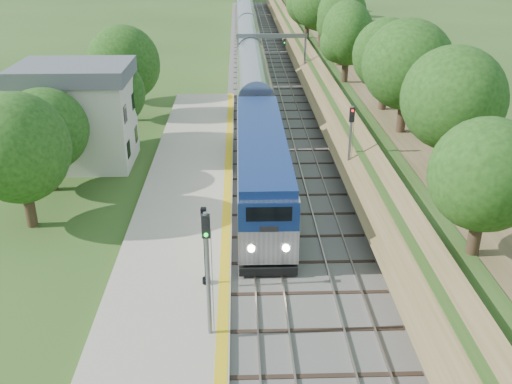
{
  "coord_description": "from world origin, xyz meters",
  "views": [
    {
      "loc": [
        -1.46,
        -13.34,
        16.96
      ],
      "look_at": [
        -0.5,
        17.74,
        2.8
      ],
      "focal_mm": 40.0,
      "sensor_mm": 36.0,
      "label": 1
    }
  ],
  "objects_px": {
    "signal_gantry": "(271,46)",
    "lamppost_far": "(205,251)",
    "signal_farside": "(350,140)",
    "station_building": "(78,114)",
    "signal_platform": "(207,262)",
    "train": "(246,27)"
  },
  "relations": [
    {
      "from": "station_building",
      "to": "signal_farside",
      "type": "xyz_separation_m",
      "value": [
        20.2,
        -6.26,
        -0.17
      ]
    },
    {
      "from": "signal_gantry",
      "to": "signal_farside",
      "type": "bearing_deg",
      "value": -83.2
    },
    {
      "from": "station_building",
      "to": "signal_platform",
      "type": "distance_m",
      "value": 24.93
    },
    {
      "from": "signal_gantry",
      "to": "lamppost_far",
      "type": "xyz_separation_m",
      "value": [
        -5.73,
        -43.27,
        -2.5
      ]
    },
    {
      "from": "lamppost_far",
      "to": "signal_platform",
      "type": "distance_m",
      "value": 4.45
    },
    {
      "from": "signal_platform",
      "to": "signal_farside",
      "type": "distance_m",
      "value": 18.47
    },
    {
      "from": "train",
      "to": "lamppost_far",
      "type": "xyz_separation_m",
      "value": [
        -3.26,
        -75.16,
        -0.09
      ]
    },
    {
      "from": "signal_gantry",
      "to": "train",
      "type": "relative_size",
      "value": 0.06
    },
    {
      "from": "train",
      "to": "lamppost_far",
      "type": "distance_m",
      "value": 75.23
    },
    {
      "from": "train",
      "to": "signal_platform",
      "type": "height_order",
      "value": "signal_platform"
    },
    {
      "from": "signal_gantry",
      "to": "train",
      "type": "distance_m",
      "value": 32.08
    },
    {
      "from": "lamppost_far",
      "to": "signal_farside",
      "type": "xyz_separation_m",
      "value": [
        9.46,
        12.02,
        1.6
      ]
    },
    {
      "from": "station_building",
      "to": "train",
      "type": "xyz_separation_m",
      "value": [
        14.0,
        56.88,
        -1.69
      ]
    },
    {
      "from": "signal_farside",
      "to": "station_building",
      "type": "bearing_deg",
      "value": 162.78
    },
    {
      "from": "signal_gantry",
      "to": "signal_platform",
      "type": "relative_size",
      "value": 1.38
    },
    {
      "from": "signal_platform",
      "to": "signal_farside",
      "type": "relative_size",
      "value": 0.98
    },
    {
      "from": "signal_gantry",
      "to": "signal_platform",
      "type": "distance_m",
      "value": 47.63
    },
    {
      "from": "lamppost_far",
      "to": "signal_farside",
      "type": "height_order",
      "value": "signal_farside"
    },
    {
      "from": "signal_gantry",
      "to": "signal_farside",
      "type": "distance_m",
      "value": 31.48
    },
    {
      "from": "signal_farside",
      "to": "signal_gantry",
      "type": "bearing_deg",
      "value": 96.8
    },
    {
      "from": "signal_platform",
      "to": "lamppost_far",
      "type": "bearing_deg",
      "value": 95.12
    },
    {
      "from": "signal_platform",
      "to": "signal_farside",
      "type": "xyz_separation_m",
      "value": [
        9.1,
        16.07,
        -0.21
      ]
    }
  ]
}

